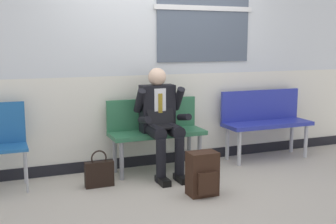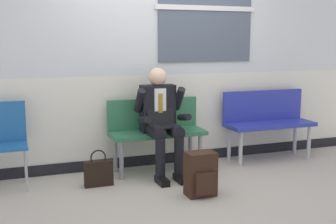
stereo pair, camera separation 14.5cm
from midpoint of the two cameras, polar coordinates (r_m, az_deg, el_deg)
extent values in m
plane|color=#B2A899|center=(4.91, 2.31, -9.00)|extent=(18.00, 18.00, 0.00)
cube|color=silver|center=(5.44, -0.69, -0.28)|extent=(6.05, 0.12, 1.00)
cube|color=black|center=(5.57, -0.68, -6.06)|extent=(6.05, 0.14, 0.13)
cube|color=#4C5666|center=(5.56, 5.84, 13.51)|extent=(1.27, 0.02, 1.33)
cube|color=silver|center=(5.55, 5.89, 13.52)|extent=(1.35, 0.03, 0.06)
cube|color=#2D6B47|center=(5.11, -0.54, -2.82)|extent=(1.13, 0.42, 0.05)
cube|color=#2D6B47|center=(5.24, -1.21, -0.19)|extent=(1.13, 0.04, 0.37)
cylinder|color=gray|center=(4.89, -5.33, -6.39)|extent=(0.05, 0.05, 0.44)
cylinder|color=gray|center=(5.17, -6.19, -5.53)|extent=(0.05, 0.05, 0.44)
cylinder|color=gray|center=(5.22, 5.06, -5.39)|extent=(0.05, 0.05, 0.44)
cylinder|color=gray|center=(5.48, 3.72, -4.65)|extent=(0.05, 0.05, 0.44)
cube|color=#28339E|center=(5.81, 14.03, -1.62)|extent=(1.19, 0.42, 0.05)
cube|color=#28339E|center=(5.92, 13.15, 0.85)|extent=(1.19, 0.04, 0.41)
cylinder|color=#B7B7BC|center=(5.47, 10.33, -4.81)|extent=(0.05, 0.05, 0.44)
cylinder|color=#B7B7BC|center=(5.72, 8.81, -4.14)|extent=(0.05, 0.05, 0.44)
cylinder|color=#B7B7BC|center=(6.05, 18.79, -3.80)|extent=(0.05, 0.05, 0.44)
cylinder|color=#B7B7BC|center=(6.28, 17.07, -3.24)|extent=(0.05, 0.05, 0.44)
cylinder|color=black|center=(4.87, -0.93, -2.60)|extent=(0.15, 0.40, 0.15)
cylinder|color=black|center=(4.77, -0.16, -6.47)|extent=(0.11, 0.11, 0.49)
cube|color=black|center=(4.77, 0.09, -9.10)|extent=(0.10, 0.26, 0.07)
cylinder|color=black|center=(4.94, 1.48, -2.42)|extent=(0.15, 0.40, 0.15)
cylinder|color=black|center=(4.84, 2.30, -6.22)|extent=(0.11, 0.11, 0.49)
cube|color=black|center=(4.85, 2.56, -8.80)|extent=(0.10, 0.26, 0.07)
cube|color=black|center=(5.06, -0.55, 0.50)|extent=(0.40, 0.18, 0.55)
cube|color=silver|center=(4.96, -0.18, 0.92)|extent=(0.14, 0.01, 0.39)
cube|color=olive|center=(4.96, -0.15, 0.56)|extent=(0.05, 0.01, 0.33)
sphere|color=beige|center=(5.01, -0.56, 4.68)|extent=(0.21, 0.21, 0.21)
cylinder|color=black|center=(4.90, -2.92, 1.51)|extent=(0.09, 0.25, 0.30)
cylinder|color=black|center=(4.77, -2.29, -1.05)|extent=(0.08, 0.27, 0.12)
cylinder|color=black|center=(5.06, 2.27, 1.76)|extent=(0.09, 0.25, 0.30)
cylinder|color=black|center=(4.94, 3.01, -0.70)|extent=(0.08, 0.27, 0.12)
cube|color=black|center=(4.87, 0.41, -1.94)|extent=(0.32, 0.22, 0.02)
cube|color=black|center=(4.97, -0.12, -0.42)|extent=(0.32, 0.08, 0.21)
cube|color=#331E14|center=(4.41, 5.27, -8.15)|extent=(0.30, 0.20, 0.45)
cube|color=#331E14|center=(4.32, 5.95, -9.43)|extent=(0.21, 0.04, 0.22)
cube|color=black|center=(4.72, -8.29, -8.07)|extent=(0.31, 0.08, 0.28)
torus|color=black|center=(4.67, -8.34, -5.98)|extent=(0.17, 0.02, 0.17)
cube|color=#1E5999|center=(4.80, -19.52, -4.34)|extent=(0.38, 0.38, 0.03)
cube|color=#1E5999|center=(4.92, -19.70, -1.23)|extent=(0.38, 0.03, 0.44)
cylinder|color=#A5A5AA|center=(4.71, -17.37, -7.45)|extent=(0.02, 0.02, 0.44)
cylinder|color=#A5A5AA|center=(5.01, -17.57, -6.43)|extent=(0.02, 0.02, 0.44)
camera|label=1|loc=(0.07, -89.15, 0.14)|focal=46.09mm
camera|label=2|loc=(0.07, 90.85, -0.14)|focal=46.09mm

